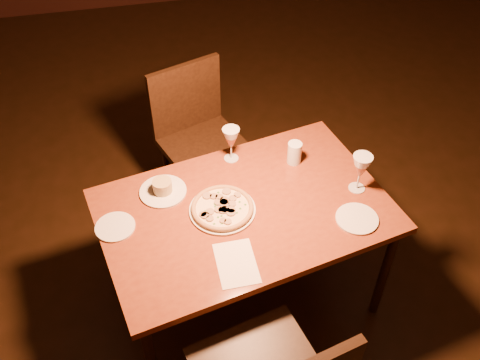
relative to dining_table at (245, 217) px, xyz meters
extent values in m
plane|color=black|center=(0.19, 0.10, -0.63)|extent=(7.00, 7.00, 0.00)
cube|color=brown|center=(0.00, 0.00, 0.04)|extent=(1.43, 1.07, 0.04)
cylinder|color=black|center=(-0.65, 0.24, -0.30)|extent=(0.05, 0.05, 0.65)
cylinder|color=black|center=(0.65, -0.24, -0.30)|extent=(0.05, 0.05, 0.65)
cylinder|color=black|center=(0.51, 0.47, -0.30)|extent=(0.05, 0.05, 0.65)
cylinder|color=black|center=(0.05, -0.48, -0.39)|extent=(0.04, 0.04, 0.48)
cube|color=black|center=(-0.07, 0.71, -0.16)|extent=(0.56, 0.56, 0.04)
cube|color=black|center=(-0.14, 0.90, 0.07)|extent=(0.42, 0.18, 0.42)
cylinder|color=black|center=(-0.17, 0.48, -0.41)|extent=(0.04, 0.04, 0.45)
cylinder|color=black|center=(-0.30, 0.82, -0.41)|extent=(0.04, 0.04, 0.45)
cylinder|color=black|center=(0.16, 0.60, -0.41)|extent=(0.04, 0.04, 0.45)
cylinder|color=black|center=(0.04, 0.94, -0.41)|extent=(0.04, 0.04, 0.45)
cylinder|color=silver|center=(-0.10, 0.01, 0.07)|extent=(0.30, 0.30, 0.01)
cylinder|color=beige|center=(-0.10, 0.01, 0.08)|extent=(0.27, 0.27, 0.01)
torus|color=#B7804F|center=(-0.10, 0.01, 0.08)|extent=(0.28, 0.28, 0.02)
cylinder|color=silver|center=(-0.35, 0.18, 0.07)|extent=(0.22, 0.22, 0.01)
cylinder|color=tan|center=(-0.35, 0.18, 0.10)|extent=(0.09, 0.09, 0.06)
cylinder|color=silver|center=(0.31, 0.25, 0.12)|extent=(0.07, 0.07, 0.12)
cylinder|color=silver|center=(-0.58, 0.01, 0.07)|extent=(0.18, 0.18, 0.01)
cylinder|color=silver|center=(0.47, -0.18, 0.07)|extent=(0.19, 0.19, 0.01)
cube|color=silver|center=(-0.10, -0.29, 0.06)|extent=(0.16, 0.24, 0.00)
sphere|color=#FF8447|center=(0.00, 0.00, 0.95)|extent=(0.12, 0.12, 0.12)
camera|label=1|loc=(-0.38, -1.61, 1.83)|focal=40.00mm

